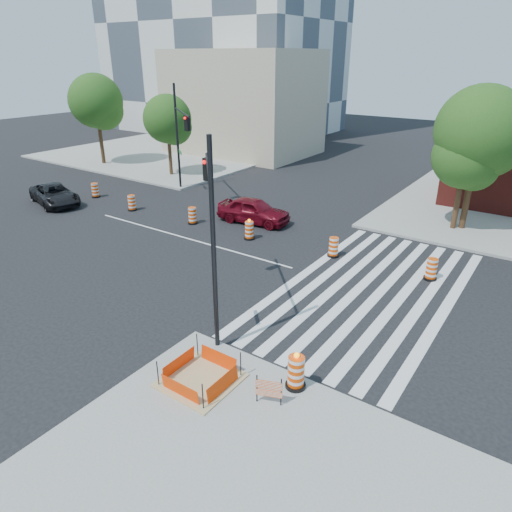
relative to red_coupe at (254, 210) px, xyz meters
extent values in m
plane|color=black|center=(-1.68, -4.33, -0.77)|extent=(120.00, 120.00, 0.00)
cube|color=gray|center=(-19.68, 13.67, -0.70)|extent=(22.00, 22.00, 0.15)
cube|color=silver|center=(6.12, -4.33, -0.76)|extent=(0.45, 13.50, 0.01)
cube|color=silver|center=(7.02, -4.33, -0.76)|extent=(0.45, 13.50, 0.01)
cube|color=silver|center=(7.92, -4.33, -0.76)|extent=(0.45, 13.50, 0.01)
cube|color=silver|center=(8.82, -4.33, -0.76)|extent=(0.45, 13.50, 0.01)
cube|color=silver|center=(9.72, -4.33, -0.76)|extent=(0.45, 13.50, 0.01)
cube|color=silver|center=(10.62, -4.33, -0.76)|extent=(0.45, 13.50, 0.01)
cube|color=silver|center=(11.52, -4.33, -0.76)|extent=(0.45, 13.50, 0.01)
cube|color=silver|center=(12.42, -4.33, -0.76)|extent=(0.45, 13.50, 0.01)
cube|color=silver|center=(-1.68, -4.33, -0.77)|extent=(14.00, 0.12, 0.01)
cube|color=tan|center=(7.32, -13.33, -0.60)|extent=(2.20, 2.20, 0.05)
cube|color=#ED3804|center=(7.32, -14.23, -0.35)|extent=(1.44, 0.02, 0.55)
cube|color=#ED3804|center=(7.32, -12.43, -0.35)|extent=(1.44, 0.02, 0.55)
cube|color=#ED3804|center=(6.42, -13.33, -0.35)|extent=(0.02, 1.44, 0.55)
cube|color=#ED3804|center=(8.22, -13.33, -0.35)|extent=(0.02, 1.44, 0.55)
cylinder|color=black|center=(6.42, -14.23, -0.17)|extent=(0.04, 0.04, 0.90)
cylinder|color=black|center=(8.22, -14.23, -0.17)|extent=(0.04, 0.04, 0.90)
cylinder|color=black|center=(6.42, -12.43, -0.17)|extent=(0.04, 0.04, 0.90)
cylinder|color=black|center=(8.22, -12.43, -0.17)|extent=(0.04, 0.04, 0.90)
cube|color=tan|center=(-13.68, 17.67, 4.23)|extent=(14.00, 10.00, 10.00)
imported|color=#600814|center=(0.00, 0.00, 0.00)|extent=(4.71, 2.36, 1.54)
imported|color=black|center=(-13.43, -4.71, -0.09)|extent=(5.31, 3.50, 1.36)
cylinder|color=black|center=(6.52, -11.51, 2.99)|extent=(0.16, 0.16, 7.23)
cylinder|color=black|center=(4.70, -9.50, 4.98)|extent=(3.71, 4.10, 0.11)
cube|color=black|center=(3.43, -8.08, 4.53)|extent=(0.29, 0.25, 0.90)
sphere|color=#FF0C0C|center=(3.43, -8.26, 4.85)|extent=(0.16, 0.16, 0.16)
cube|color=#0C591E|center=(5.91, -10.84, 2.09)|extent=(0.75, 0.83, 0.23)
cylinder|color=black|center=(-9.13, 3.18, 3.13)|extent=(0.17, 0.17, 7.51)
cylinder|color=black|center=(-6.90, 1.47, 5.20)|extent=(4.54, 3.52, 0.11)
cube|color=black|center=(-5.33, 0.27, 4.73)|extent=(0.30, 0.26, 0.94)
sphere|color=#FF0C0C|center=(-5.33, 0.09, 5.06)|extent=(0.17, 0.17, 0.17)
cube|color=#0C591E|center=(-8.39, 2.61, 2.20)|extent=(0.92, 0.72, 0.23)
cylinder|color=black|center=(9.90, -11.88, -0.57)|extent=(0.64, 0.64, 0.11)
cylinder|color=#EB4604|center=(9.90, -11.88, -0.04)|extent=(0.51, 0.51, 1.01)
sphere|color=#FF990C|center=(9.90, -11.88, 0.55)|extent=(0.17, 0.17, 0.17)
cube|color=#EB4604|center=(9.62, -12.95, 0.04)|extent=(0.76, 0.33, 0.26)
cube|color=#EB4604|center=(9.62, -12.95, -0.26)|extent=(0.76, 0.33, 0.21)
cylinder|color=black|center=(9.29, -13.08, -0.15)|extent=(0.04, 0.04, 0.94)
cylinder|color=black|center=(9.95, -12.82, -0.15)|extent=(0.04, 0.04, 0.94)
cylinder|color=#382314|center=(-20.90, 5.25, 1.76)|extent=(0.34, 0.34, 5.07)
sphere|color=#194313|center=(-20.90, 5.25, 4.93)|extent=(4.75, 4.75, 4.75)
sphere|color=#194313|center=(-20.38, 5.57, 4.14)|extent=(3.48, 3.48, 3.48)
sphere|color=#194313|center=(-21.33, 5.04, 4.46)|extent=(3.17, 3.17, 3.17)
cylinder|color=#382314|center=(-12.58, 5.71, 1.32)|extent=(0.29, 0.29, 4.18)
sphere|color=#194313|center=(-12.58, 5.71, 3.93)|extent=(3.92, 3.92, 3.92)
sphere|color=#194313|center=(-12.13, 5.98, 3.28)|extent=(2.87, 2.87, 2.87)
sphere|color=#194313|center=(-12.95, 5.53, 3.54)|extent=(2.61, 2.61, 2.61)
cylinder|color=#382314|center=(10.83, 5.92, 1.79)|extent=(0.35, 0.35, 5.12)
sphere|color=#194313|center=(10.83, 5.92, 4.99)|extent=(4.80, 4.80, 4.80)
sphere|color=#194313|center=(11.37, 6.24, 4.19)|extent=(3.52, 3.52, 3.52)
sphere|color=#194313|center=(10.39, 5.70, 4.51)|extent=(3.20, 3.20, 3.20)
cylinder|color=#382314|center=(10.41, 5.59, 1.17)|extent=(0.31, 0.31, 3.88)
sphere|color=#194313|center=(10.41, 5.59, 3.60)|extent=(3.64, 3.64, 3.64)
sphere|color=#194313|center=(10.89, 5.88, 2.99)|extent=(2.67, 2.67, 2.67)
sphere|color=#194313|center=(10.02, 5.39, 3.23)|extent=(2.43, 2.43, 2.43)
cylinder|color=black|center=(-12.56, -2.06, -0.72)|extent=(0.60, 0.60, 0.10)
cylinder|color=#EB4604|center=(-12.56, -2.06, -0.22)|extent=(0.48, 0.48, 0.95)
cylinder|color=black|center=(-8.01, -2.63, -0.72)|extent=(0.60, 0.60, 0.10)
cylinder|color=#EB4604|center=(-8.01, -2.63, -0.22)|extent=(0.48, 0.48, 0.95)
cylinder|color=black|center=(-2.95, -2.29, -0.72)|extent=(0.60, 0.60, 0.10)
cylinder|color=#EB4604|center=(-2.95, -2.29, -0.22)|extent=(0.48, 0.48, 0.95)
cylinder|color=black|center=(1.39, -2.40, -0.72)|extent=(0.60, 0.60, 0.10)
cylinder|color=#EB4604|center=(1.39, -2.40, -0.22)|extent=(0.48, 0.48, 0.95)
sphere|color=#FF990C|center=(1.39, -2.40, 0.33)|extent=(0.16, 0.16, 0.16)
cylinder|color=black|center=(6.31, -1.92, -0.72)|extent=(0.60, 0.60, 0.10)
cylinder|color=#EB4604|center=(6.31, -1.92, -0.22)|extent=(0.48, 0.48, 0.95)
cylinder|color=black|center=(11.14, -1.74, -0.72)|extent=(0.60, 0.60, 0.10)
cylinder|color=#EB4604|center=(11.14, -1.74, -0.22)|extent=(0.48, 0.48, 0.95)
camera|label=1|loc=(15.27, -21.74, 8.70)|focal=32.00mm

